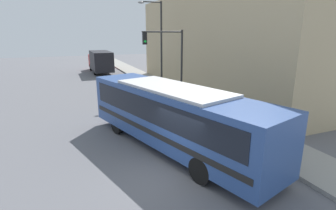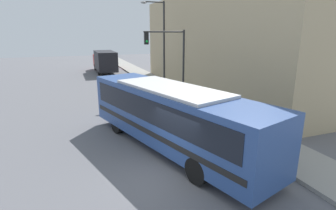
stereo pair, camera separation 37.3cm
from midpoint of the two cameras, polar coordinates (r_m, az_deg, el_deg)
The scene contains 9 objects.
ground_plane at distance 10.80m, azimuth -0.67°, elevation -15.06°, with size 120.00×120.00×0.00m, color slate.
sidewalk at distance 30.60m, azimuth -4.17°, elevation 5.26°, with size 2.69×70.00×0.17m.
building_facade at distance 25.87m, azimuth 9.87°, elevation 13.03°, with size 6.00×24.65×8.98m.
city_bus at distance 12.42m, azimuth 0.06°, elevation -1.79°, with size 5.65×11.42×3.09m.
delivery_truck at distance 38.68m, azimuth -14.81°, elevation 9.26°, with size 2.48×8.49×3.02m.
fire_hydrant at distance 16.98m, azimuth 9.03°, elevation -1.78°, with size 0.22×0.29×0.68m.
traffic_light_pole at distance 20.42m, azimuth -0.34°, elevation 11.16°, with size 3.28×0.35×5.53m.
parking_meter at distance 19.03m, azimuth 5.09°, elevation 1.78°, with size 0.14×0.14×1.22m.
street_lamp at distance 25.18m, azimuth -2.46°, elevation 14.03°, with size 2.27×0.28×8.06m.
Camera 1 is at (-3.55, -8.60, 5.49)m, focal length 28.00 mm.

